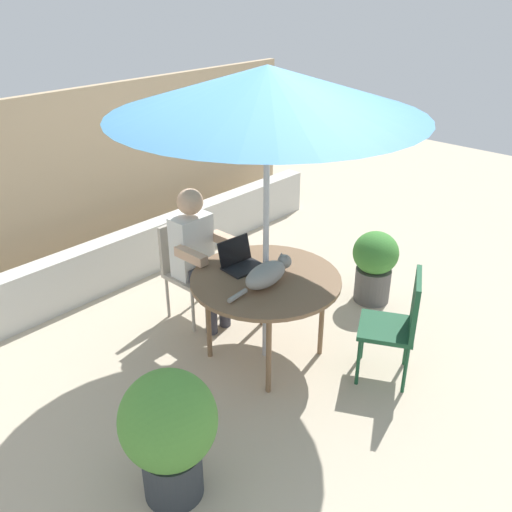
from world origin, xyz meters
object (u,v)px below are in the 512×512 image
Objects in this scene: patio_umbrella at (267,91)px; laptop at (239,259)px; potted_plant_by_chair at (375,264)px; chair_occupied at (186,263)px; cat at (268,274)px; person_seated at (198,251)px; potted_plant_near_fence at (169,430)px; patio_table at (266,283)px; chair_empty at (399,319)px.

patio_umbrella is 1.35m from laptop.
potted_plant_by_chair is at bearing -18.54° from laptop.
cat is at bearing -93.30° from chair_occupied.
laptop is (-0.00, 0.28, -1.32)m from patio_umbrella.
potted_plant_by_chair is at bearing -7.10° from patio_umbrella.
potted_plant_near_fence is (-1.37, -1.27, -0.19)m from person_seated.
patio_table is 0.77m from person_seated.
patio_umbrella is 2.17m from potted_plant_near_fence.
person_seated is at bearing 144.77° from potted_plant_by_chair.
cat is 0.94× the size of potted_plant_by_chair.
patio_umbrella is 3.46× the size of cat.
laptop is 0.38× the size of potted_plant_near_fence.
chair_empty is at bearing -57.65° from cat.
chair_occupied is at bearing 140.50° from potted_plant_by_chair.
patio_table is 1.37m from potted_plant_by_chair.
chair_occupied is 1.35× the size of cat.
patio_table is 0.30m from laptop.
person_seated is (0.00, 0.77, 0.02)m from patio_table.
patio_table is 1.47m from potted_plant_near_fence.
chair_empty is 1.02m from cat.
person_seated is (-0.47, 1.67, 0.17)m from chair_empty.
person_seated is 1.76× the size of potted_plant_by_chair.
laptop is 1.46m from potted_plant_by_chair.
chair_occupied is 1.98m from potted_plant_near_fence.
chair_occupied and chair_empty have the same top height.
potted_plant_near_fence is (-1.37, -1.43, -0.02)m from chair_occupied.
potted_plant_near_fence is (-1.31, -0.43, -0.31)m from cat.
chair_empty is (0.47, -0.90, -1.58)m from patio_umbrella.
chair_occupied is at bearing 90.00° from patio_umbrella.
laptop is at bearing 161.46° from potted_plant_by_chair.
laptop is (-0.00, -0.65, 0.26)m from chair_occupied.
person_seated reaches higher than laptop.
chair_occupied is at bearing 89.94° from laptop.
person_seated is 1.66m from potted_plant_by_chair.
cat is (-0.06, -0.07, 0.13)m from patio_table.
chair_empty is 0.72× the size of person_seated.
potted_plant_near_fence is at bearing -172.93° from potted_plant_by_chair.
patio_table is 3.55× the size of laptop.
potted_plant_near_fence is at bearing -159.92° from patio_table.
chair_occupied is 0.23m from person_seated.
potted_plant_near_fence is (-1.37, -0.50, -0.18)m from patio_table.
patio_table is 1.35× the size of potted_plant_near_fence.
chair_occupied is at bearing 86.70° from cat.
laptop is at bearing -90.06° from chair_occupied.
laptop is 0.49× the size of cat.
cat reaches higher than chair_empty.
patio_umbrella is at bearing -89.86° from laptop.
patio_table is 1.66× the size of potted_plant_by_chair.
patio_umbrella reaches higher than potted_plant_near_fence.
patio_umbrella is 2.56× the size of chair_occupied.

